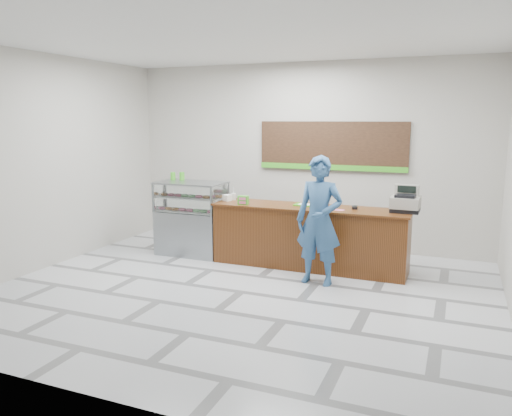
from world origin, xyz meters
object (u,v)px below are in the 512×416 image
at_px(cash_register, 406,202).
at_px(serving_tray, 305,205).
at_px(display_case, 192,218).
at_px(sales_counter, 309,237).
at_px(customer, 319,221).

bearing_deg(cash_register, serving_tray, -176.56).
bearing_deg(display_case, sales_counter, 0.01).
relative_size(display_case, customer, 0.69).
bearing_deg(cash_register, customer, -141.05).
relative_size(display_case, cash_register, 2.87).
bearing_deg(cash_register, sales_counter, -173.25).
distance_m(display_case, serving_tray, 2.15).
bearing_deg(serving_tray, cash_register, 3.24).
xyz_separation_m(sales_counter, display_case, (-2.22, -0.00, 0.16)).
xyz_separation_m(cash_register, serving_tray, (-1.60, -0.04, -0.14)).
xyz_separation_m(sales_counter, customer, (0.36, -0.73, 0.45)).
distance_m(display_case, cash_register, 3.76).
bearing_deg(sales_counter, customer, -63.72).
bearing_deg(cash_register, display_case, -176.15).
bearing_deg(display_case, serving_tray, 2.29).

